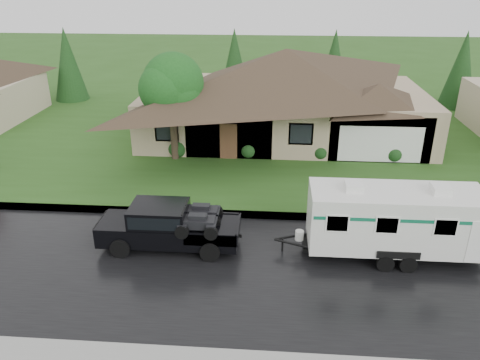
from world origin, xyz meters
name	(u,v)px	position (x,y,z in m)	size (l,w,h in m)	color
ground	(237,242)	(0.00, 0.00, 0.00)	(140.00, 140.00, 0.00)	#274F18
road	(233,270)	(0.00, -2.00, 0.01)	(140.00, 8.00, 0.01)	black
curb	(241,214)	(0.00, 2.25, 0.07)	(140.00, 0.50, 0.15)	gray
lawn	(254,129)	(0.00, 15.00, 0.07)	(140.00, 26.00, 0.15)	#274F18
house_main	(290,83)	(2.29, 13.84, 3.59)	(19.44, 10.80, 6.90)	tan
tree_left_green	(171,89)	(-4.37, 8.80, 4.26)	(3.58, 3.58, 5.93)	#382B1E
shrub_row	(284,150)	(2.00, 9.30, 0.65)	(13.60, 1.00, 1.00)	#143814
pickup_truck	(167,225)	(-2.78, -0.54, 0.99)	(5.52, 2.10, 1.84)	black
travel_trailer	(395,219)	(6.03, -0.54, 1.62)	(6.81, 2.39, 3.05)	silver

